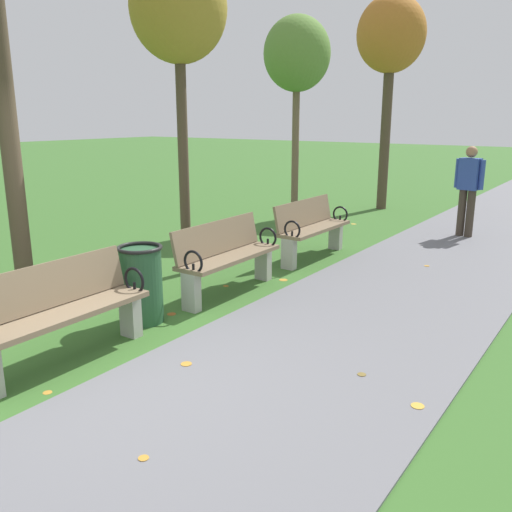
% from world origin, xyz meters
% --- Properties ---
extents(ground_plane, '(80.00, 80.00, 0.00)m').
position_xyz_m(ground_plane, '(0.00, 0.00, 0.00)').
color(ground_plane, '#386628').
extents(park_bench_1, '(0.49, 1.60, 0.90)m').
position_xyz_m(park_bench_1, '(-0.50, 0.07, 0.49)').
color(park_bench_1, '#7A664C').
rests_on(park_bench_1, ground).
extents(park_bench_2, '(0.50, 1.61, 0.90)m').
position_xyz_m(park_bench_2, '(-0.50, 2.44, 0.49)').
color(park_bench_2, '#7A664C').
rests_on(park_bench_2, ground).
extents(park_bench_3, '(0.47, 1.60, 0.90)m').
position_xyz_m(park_bench_3, '(-0.50, 4.56, 0.49)').
color(park_bench_3, '#7A664C').
rests_on(park_bench_3, ground).
extents(tree_2, '(1.23, 1.23, 4.15)m').
position_xyz_m(tree_2, '(-1.51, 2.81, 3.42)').
color(tree_2, '#4C3D2D').
rests_on(tree_2, ground).
extents(tree_3, '(1.27, 1.27, 3.99)m').
position_xyz_m(tree_3, '(-2.06, 6.65, 3.25)').
color(tree_3, brown).
rests_on(tree_3, ground).
extents(tree_4, '(1.52, 1.52, 4.76)m').
position_xyz_m(tree_4, '(-1.41, 9.61, 3.82)').
color(tree_4, '#4C3D2D').
rests_on(tree_4, ground).
extents(pedestrian_walking, '(0.52, 0.27, 1.62)m').
position_xyz_m(pedestrian_walking, '(1.06, 7.49, 0.93)').
color(pedestrian_walking, '#3D3328').
rests_on(pedestrian_walking, paved_walkway).
extents(trash_bin, '(0.48, 0.48, 0.84)m').
position_xyz_m(trash_bin, '(-0.65, 1.15, 0.42)').
color(trash_bin, '#234C2D').
rests_on(trash_bin, ground).
extents(scattered_leaves, '(4.26, 9.36, 0.02)m').
position_xyz_m(scattered_leaves, '(0.15, 1.97, 0.01)').
color(scattered_leaves, '#AD6B23').
rests_on(scattered_leaves, ground).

